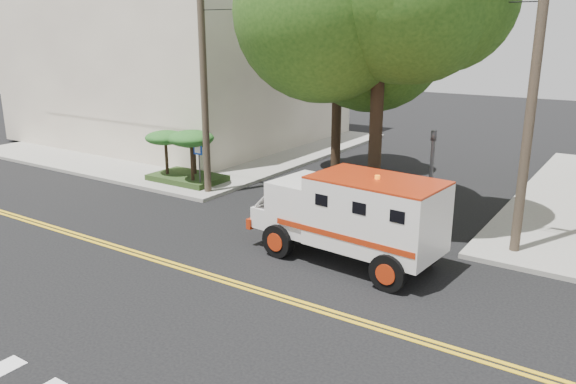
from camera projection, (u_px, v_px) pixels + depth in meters
The scene contains 11 objects.
ground at pixel (217, 278), 15.18m from camera, with size 100.00×100.00×0.00m, color black.
sidewalk_nw at pixel (192, 143), 33.14m from camera, with size 17.00×17.00×0.15m, color gray.
building_left at pixel (180, 53), 34.00m from camera, with size 16.00×14.00×10.00m, color #BFAF9C.
utility_pole_left at pixel (204, 83), 21.72m from camera, with size 0.28×0.28×9.00m, color #382D23.
utility_pole_right at pixel (531, 104), 15.56m from camera, with size 0.28×0.28×9.00m, color #382D23.
tree_main at pixel (390, 5), 17.13m from camera, with size 6.08×5.70×9.85m.
tree_left at pixel (342, 48), 24.46m from camera, with size 4.48×4.20×7.70m.
traffic_signal at pixel (431, 175), 17.03m from camera, with size 0.15×0.18×3.60m.
accessibility_sign at pixel (199, 159), 23.04m from camera, with size 0.45×0.10×2.02m.
palm_planter at pixel (184, 148), 23.98m from camera, with size 3.52×2.63×2.36m.
armored_truck at pixel (353, 213), 15.87m from camera, with size 5.88×2.72×2.60m.
Camera 1 is at (9.30, -10.56, 6.44)m, focal length 35.00 mm.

